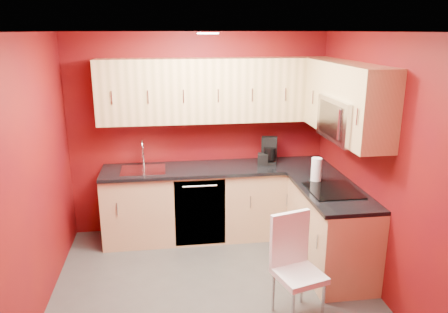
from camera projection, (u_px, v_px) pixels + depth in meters
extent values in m
plane|color=#464441|center=(214.00, 288.00, 4.42)|extent=(3.20, 3.20, 0.00)
plane|color=white|center=(212.00, 32.00, 3.72)|extent=(3.20, 3.20, 0.00)
plane|color=maroon|center=(199.00, 134.00, 5.50)|extent=(3.20, 0.00, 3.20)
plane|color=maroon|center=(241.00, 247.00, 2.64)|extent=(3.20, 0.00, 3.20)
plane|color=maroon|center=(33.00, 179.00, 3.86)|extent=(0.00, 3.00, 3.00)
plane|color=maroon|center=(374.00, 164.00, 4.28)|extent=(0.00, 3.00, 3.00)
cube|color=tan|center=(218.00, 203.00, 5.47)|extent=(2.80, 0.60, 0.87)
cube|color=tan|center=(330.00, 230.00, 4.71)|extent=(0.60, 1.30, 0.87)
cube|color=black|center=(218.00, 168.00, 5.32)|extent=(2.80, 0.63, 0.04)
cube|color=black|center=(332.00, 191.00, 4.57)|extent=(0.63, 1.27, 0.04)
cube|color=#DEB97E|center=(216.00, 90.00, 5.20)|extent=(2.80, 0.35, 0.75)
cube|color=#DEB97E|center=(329.00, 94.00, 4.92)|extent=(0.35, 0.57, 0.75)
cube|color=#DEB97E|center=(377.00, 112.00, 3.82)|extent=(0.35, 0.22, 0.75)
cube|color=#DEB97E|center=(355.00, 81.00, 4.23)|extent=(0.35, 0.76, 0.33)
cube|color=silver|center=(350.00, 119.00, 4.33)|extent=(0.40, 0.76, 0.42)
cube|color=black|center=(332.00, 120.00, 4.31)|extent=(0.02, 0.62, 0.33)
cylinder|color=silver|center=(339.00, 125.00, 4.09)|extent=(0.02, 0.02, 0.29)
cube|color=black|center=(333.00, 190.00, 4.53)|extent=(0.50, 0.55, 0.01)
cube|color=silver|center=(143.00, 171.00, 5.19)|extent=(0.52, 0.42, 0.02)
cylinder|color=silver|center=(143.00, 155.00, 5.35)|extent=(0.02, 0.02, 0.26)
torus|color=silver|center=(142.00, 146.00, 5.24)|extent=(0.02, 0.16, 0.16)
cylinder|color=silver|center=(142.00, 153.00, 5.19)|extent=(0.02, 0.02, 0.12)
cube|color=black|center=(200.00, 213.00, 5.16)|extent=(0.60, 0.02, 0.82)
cylinder|color=white|center=(208.00, 33.00, 4.01)|extent=(0.20, 0.20, 0.01)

